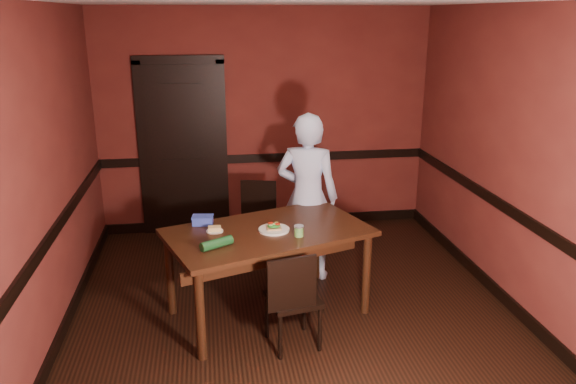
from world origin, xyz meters
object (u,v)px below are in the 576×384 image
object	(u,v)px
cheese_saucer	(215,230)
chair_far	(265,222)
person	(307,197)
sandwich_plate	(274,228)
dining_table	(268,272)
food_tub	(203,220)
chair_near	(293,297)
sauce_jar	(299,231)

from	to	relation	value
cheese_saucer	chair_far	bearing A→B (deg)	64.80
person	sandwich_plate	size ratio (longest dim) A/B	6.31
dining_table	person	distance (m)	0.97
chair_far	sandwich_plate	world-z (taller)	sandwich_plate
dining_table	person	world-z (taller)	person
food_tub	dining_table	bearing A→B (deg)	-15.26
dining_table	sandwich_plate	world-z (taller)	sandwich_plate
chair_near	person	size ratio (longest dim) A/B	0.50
chair_far	sauce_jar	bearing A→B (deg)	-69.08
chair_far	sauce_jar	size ratio (longest dim) A/B	8.89
dining_table	sauce_jar	xyz separation A→B (m)	(0.24, -0.18, 0.45)
chair_far	sauce_jar	world-z (taller)	sauce_jar
person	chair_far	bearing A→B (deg)	-31.99
chair_near	cheese_saucer	world-z (taller)	cheese_saucer
chair_far	chair_near	bearing A→B (deg)	-73.75
chair_near	sauce_jar	bearing A→B (deg)	-118.22
chair_far	person	world-z (taller)	person
sauce_jar	dining_table	bearing A→B (deg)	143.79
sauce_jar	person	bearing A→B (deg)	75.37
chair_far	food_tub	distance (m)	1.26
person	dining_table	bearing A→B (deg)	76.29
cheese_saucer	sandwich_plate	bearing A→B (deg)	-5.62
sauce_jar	food_tub	distance (m)	0.90
food_tub	cheese_saucer	bearing A→B (deg)	-56.00
chair_near	sauce_jar	world-z (taller)	sauce_jar
dining_table	sauce_jar	bearing A→B (deg)	-55.55
sandwich_plate	food_tub	size ratio (longest dim) A/B	1.35
chair_far	cheese_saucer	xyz separation A→B (m)	(-0.55, -1.18, 0.40)
sauce_jar	cheese_saucer	size ratio (longest dim) A/B	0.65
person	sandwich_plate	distance (m)	0.86
chair_near	chair_far	bearing A→B (deg)	-100.33
person	cheese_saucer	distance (m)	1.16
chair_far	person	distance (m)	0.75
sauce_jar	cheese_saucer	distance (m)	0.73
person	sauce_jar	bearing A→B (deg)	95.28
chair_near	person	xyz separation A→B (m)	(0.34, 1.25, 0.43)
chair_far	sauce_jar	distance (m)	1.46
chair_far	dining_table	bearing A→B (deg)	-79.72
dining_table	sandwich_plate	bearing A→B (deg)	-39.76
dining_table	chair_near	size ratio (longest dim) A/B	2.02
person	sandwich_plate	bearing A→B (deg)	79.87
sandwich_plate	dining_table	bearing A→B (deg)	159.58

